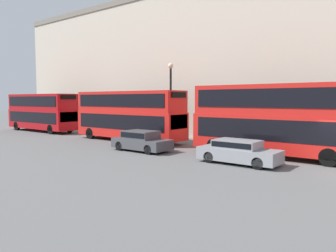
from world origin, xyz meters
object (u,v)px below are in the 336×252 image
object	(u,v)px
bus_second_in_queue	(129,114)
car_hatchback	(141,140)
bus_leading	(273,117)
car_dark_sedan	(238,151)
bus_third_in_queue	(42,111)

from	to	relation	value
bus_second_in_queue	car_hatchback	xyz separation A→B (m)	(-3.40, -4.61, -1.62)
bus_leading	car_dark_sedan	bearing A→B (deg)	169.04
car_hatchback	bus_leading	bearing A→B (deg)	-67.05
bus_third_in_queue	car_dark_sedan	world-z (taller)	bus_third_in_queue
bus_second_in_queue	car_hatchback	size ratio (longest dim) A/B	2.55
bus_third_in_queue	car_hatchback	world-z (taller)	bus_third_in_queue
bus_second_in_queue	car_hatchback	world-z (taller)	bus_second_in_queue
bus_leading	car_hatchback	size ratio (longest dim) A/B	2.42
bus_leading	bus_second_in_queue	xyz separation A→B (m)	(0.00, 12.64, -0.12)
bus_leading	car_hatchback	bearing A→B (deg)	112.95
car_hatchback	bus_third_in_queue	bearing A→B (deg)	79.48
bus_second_in_queue	car_dark_sedan	distance (m)	12.56
bus_second_in_queue	bus_third_in_queue	distance (m)	13.70
bus_leading	car_dark_sedan	world-z (taller)	bus_leading
bus_leading	car_hatchback	world-z (taller)	bus_leading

